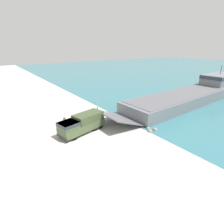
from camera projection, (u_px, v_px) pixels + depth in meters
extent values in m
plane|color=#B7B5AD|center=(100.00, 120.00, 31.53)|extent=(240.00, 240.00, 0.00)
cube|color=slate|center=(191.00, 96.00, 42.19)|extent=(8.86, 39.70, 2.49)
cube|color=#56565B|center=(192.00, 91.00, 41.74)|extent=(8.18, 38.10, 0.08)
cube|color=slate|center=(219.00, 79.00, 48.99)|extent=(5.86, 11.19, 2.84)
cube|color=#28333D|center=(220.00, 76.00, 48.70)|extent=(6.02, 11.30, 0.85)
cylinder|color=#3F3F42|center=(221.00, 70.00, 48.07)|extent=(0.16, 0.16, 2.40)
cube|color=#56565B|center=(118.00, 118.00, 29.36)|extent=(6.95, 6.07, 2.47)
cube|color=#475638|center=(82.00, 126.00, 26.93)|extent=(4.02, 7.75, 1.17)
cube|color=#475638|center=(68.00, 125.00, 24.88)|extent=(2.85, 2.95, 0.89)
cube|color=#28333D|center=(68.00, 124.00, 24.80)|extent=(2.93, 2.99, 0.44)
cube|color=#3C492E|center=(88.00, 117.00, 27.39)|extent=(3.35, 5.08, 1.22)
cube|color=#2D2D2D|center=(62.00, 137.00, 24.58)|extent=(2.57, 0.77, 0.32)
cylinder|color=black|center=(75.00, 136.00, 24.80)|extent=(0.58, 1.29, 1.25)
cylinder|color=black|center=(66.00, 131.00, 26.14)|extent=(0.58, 1.29, 1.25)
cylinder|color=black|center=(95.00, 127.00, 27.60)|extent=(0.58, 1.29, 1.25)
cylinder|color=black|center=(87.00, 123.00, 28.94)|extent=(0.58, 1.29, 1.25)
cylinder|color=black|center=(100.00, 125.00, 28.36)|extent=(0.58, 1.29, 1.25)
cylinder|color=black|center=(92.00, 121.00, 29.71)|extent=(0.58, 1.29, 1.25)
cylinder|color=#6B664C|center=(65.00, 124.00, 29.17)|extent=(0.14, 0.14, 0.83)
cylinder|color=#6B664C|center=(65.00, 124.00, 29.07)|extent=(0.14, 0.14, 0.83)
cube|color=#6B664C|center=(65.00, 120.00, 28.86)|extent=(0.50, 0.38, 0.66)
sphere|color=tan|center=(64.00, 117.00, 28.70)|extent=(0.23, 0.23, 0.23)
cylinder|color=#333338|center=(97.00, 109.00, 36.27)|extent=(0.21, 0.21, 0.61)
sphere|color=#333338|center=(97.00, 108.00, 36.14)|extent=(0.24, 0.24, 0.24)
sphere|color=gray|center=(155.00, 130.00, 27.91)|extent=(0.81, 0.81, 0.81)
sphere|color=gray|center=(96.00, 103.00, 41.61)|extent=(0.58, 0.58, 0.58)
sphere|color=gray|center=(148.00, 129.00, 28.32)|extent=(0.64, 0.64, 0.64)
sphere|color=gray|center=(150.00, 132.00, 27.40)|extent=(0.79, 0.79, 0.79)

